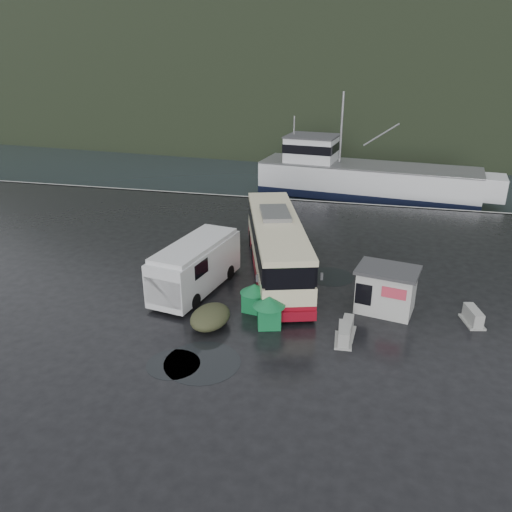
% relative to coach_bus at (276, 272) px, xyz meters
% --- Properties ---
extents(ground, '(160.00, 160.00, 0.00)m').
position_rel_coach_bus_xyz_m(ground, '(-0.97, -3.85, 0.00)').
color(ground, black).
rests_on(ground, ground).
extents(harbor_water, '(300.00, 180.00, 0.02)m').
position_rel_coach_bus_xyz_m(harbor_water, '(-0.97, 106.15, 0.00)').
color(harbor_water, black).
rests_on(harbor_water, ground).
extents(quay_edge, '(160.00, 0.60, 1.50)m').
position_rel_coach_bus_xyz_m(quay_edge, '(-0.97, 16.15, 0.00)').
color(quay_edge, '#999993').
rests_on(quay_edge, ground).
extents(headland, '(780.00, 540.00, 570.00)m').
position_rel_coach_bus_xyz_m(headland, '(9.03, 246.15, 0.00)').
color(headland, black).
rests_on(headland, ground).
extents(coach_bus, '(6.75, 13.00, 3.58)m').
position_rel_coach_bus_xyz_m(coach_bus, '(0.00, 0.00, 0.00)').
color(coach_bus, beige).
rests_on(coach_bus, ground).
extents(white_van, '(3.47, 7.07, 2.83)m').
position_rel_coach_bus_xyz_m(white_van, '(-3.85, -3.33, 0.00)').
color(white_van, silver).
rests_on(white_van, ground).
extents(waste_bin_left, '(1.39, 1.39, 1.58)m').
position_rel_coach_bus_xyz_m(waste_bin_left, '(0.91, -6.30, 0.00)').
color(waste_bin_left, '#136A37').
rests_on(waste_bin_left, ground).
extents(waste_bin_right, '(1.22, 1.22, 1.49)m').
position_rel_coach_bus_xyz_m(waste_bin_right, '(-0.14, -4.93, 0.00)').
color(waste_bin_right, '#136A37').
rests_on(waste_bin_right, ground).
extents(dome_tent, '(2.10, 2.71, 0.98)m').
position_rel_coach_bus_xyz_m(dome_tent, '(-1.85, -6.97, 0.00)').
color(dome_tent, '#373A23').
rests_on(dome_tent, ground).
extents(ticket_kiosk, '(3.40, 2.83, 2.35)m').
position_rel_coach_bus_xyz_m(ticket_kiosk, '(6.35, -3.39, 0.00)').
color(ticket_kiosk, '#B7B7B2').
rests_on(ticket_kiosk, ground).
extents(jersey_barrier_a, '(0.86, 1.59, 0.77)m').
position_rel_coach_bus_xyz_m(jersey_barrier_a, '(4.53, -6.92, 0.00)').
color(jersey_barrier_a, '#999993').
rests_on(jersey_barrier_a, ground).
extents(jersey_barrier_b, '(0.84, 1.54, 0.75)m').
position_rel_coach_bus_xyz_m(jersey_barrier_b, '(4.64, -6.24, 0.00)').
color(jersey_barrier_b, '#999993').
rests_on(jersey_barrier_b, ground).
extents(jersey_barrier_c, '(1.12, 1.69, 0.78)m').
position_rel_coach_bus_xyz_m(jersey_barrier_c, '(10.55, -3.73, 0.00)').
color(jersey_barrier_c, '#999993').
rests_on(jersey_barrier_c, ground).
extents(fishing_trawler, '(26.06, 8.78, 10.22)m').
position_rel_coach_bus_xyz_m(fishing_trawler, '(4.64, 24.02, 0.00)').
color(fishing_trawler, silver).
rests_on(fishing_trawler, ground).
extents(puddles, '(8.17, 13.21, 0.01)m').
position_rel_coach_bus_xyz_m(puddles, '(-0.05, -6.85, 0.01)').
color(puddles, black).
rests_on(puddles, ground).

